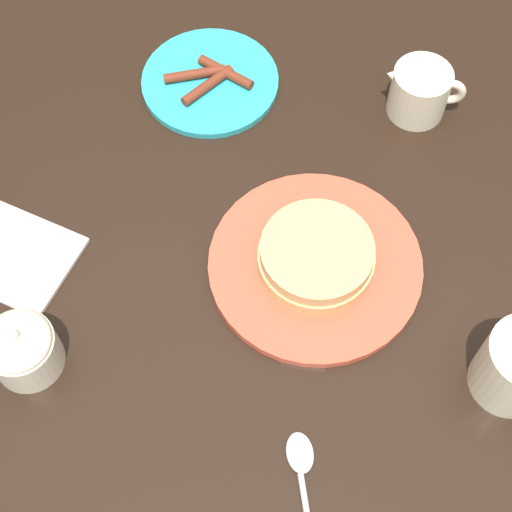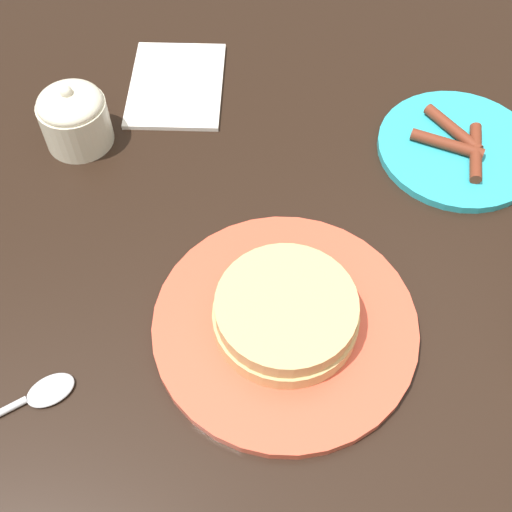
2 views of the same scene
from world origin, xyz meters
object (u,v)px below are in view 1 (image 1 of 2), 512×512
Objects in this scene: creamer_pitcher at (419,91)px; pancake_plate at (316,260)px; side_plate_bacon at (210,81)px; spoon at (304,478)px; sugar_bowl at (22,348)px; napkin at (8,254)px.

pancake_plate is at bearing -112.47° from creamer_pitcher.
side_plate_bacon reaches higher than spoon.
sugar_bowl is at bearing 164.82° from spoon.
sugar_bowl is (-0.43, -0.44, 0.00)m from creamer_pitcher.
pancake_plate reaches higher than napkin.
spoon is at bearing -29.26° from napkin.
pancake_plate is at bearing 5.51° from napkin.
creamer_pitcher reaches higher than napkin.
sugar_bowl is at bearing -107.31° from side_plate_bacon.
side_plate_bacon is 1.01× the size of napkin.
creamer_pitcher reaches higher than spoon.
sugar_bowl is 0.15m from napkin.
creamer_pitcher is at bearing 79.81° from spoon.
creamer_pitcher is at bearing 67.53° from pancake_plate.
napkin is at bearing -174.49° from pancake_plate.
pancake_plate is 1.38× the size of napkin.
sugar_bowl reaches higher than pancake_plate.
creamer_pitcher reaches higher than side_plate_bacon.
spoon is at bearing -69.90° from side_plate_bacon.
creamer_pitcher is (0.11, 0.27, 0.02)m from pancake_plate.
side_plate_bacon is 1.70× the size of creamer_pitcher.
napkin is 1.16× the size of spoon.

